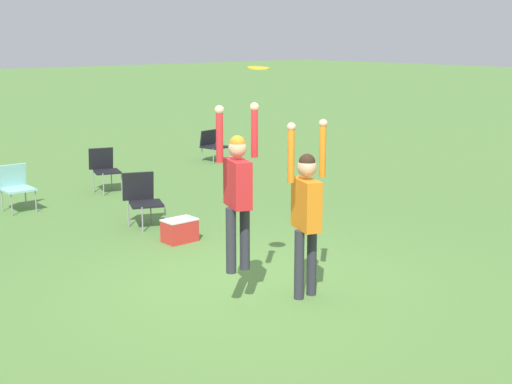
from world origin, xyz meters
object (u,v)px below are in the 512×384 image
object	(u,v)px
person_defending	(306,205)
camping_chair_0	(143,196)
person_jumping	(238,185)
camping_chair_5	(212,144)
frisbee	(259,68)
camping_chair_2	(104,166)
cooler_box	(180,230)
camping_chair_4	(15,184)

from	to	relation	value
person_defending	camping_chair_0	xyz separation A→B (m)	(0.27, 4.13, -0.64)
person_jumping	person_defending	world-z (taller)	person_jumping
camping_chair_0	camping_chair_5	bearing A→B (deg)	-114.04
person_jumping	frisbee	size ratio (longest dim) A/B	7.58
camping_chair_0	camping_chair_5	distance (m)	6.36
person_jumping	camping_chair_2	distance (m)	6.96
frisbee	camping_chair_0	distance (m)	4.54
frisbee	camping_chair_0	xyz separation A→B (m)	(0.79, 3.86, -2.27)
cooler_box	camping_chair_0	bearing A→B (deg)	86.85
camping_chair_2	cooler_box	bearing A→B (deg)	95.08
person_jumping	camping_chair_2	world-z (taller)	person_jumping
camping_chair_2	camping_chair_4	xyz separation A→B (m)	(-2.02, -0.37, -0.03)
person_jumping	camping_chair_5	bearing A→B (deg)	-15.39
camping_chair_0	cooler_box	world-z (taller)	camping_chair_0
person_defending	camping_chair_4	xyz separation A→B (m)	(-0.91, 6.56, -0.66)
camping_chair_2	person_jumping	bearing A→B (deg)	91.79
camping_chair_2	cooler_box	xyz separation A→B (m)	(-0.91, -3.96, -0.35)
frisbee	camping_chair_0	bearing A→B (deg)	78.43
person_defending	camping_chair_2	distance (m)	7.04
person_jumping	camping_chair_5	size ratio (longest dim) A/B	2.52
frisbee	cooler_box	world-z (taller)	frisbee
camping_chair_0	camping_chair_4	world-z (taller)	camping_chair_0
person_jumping	camping_chair_0	size ratio (longest dim) A/B	2.16
person_defending	cooler_box	world-z (taller)	person_defending
frisbee	camping_chair_2	size ratio (longest dim) A/B	0.29
camping_chair_2	camping_chair_5	world-z (taller)	camping_chair_2
camping_chair_4	person_defending	bearing A→B (deg)	99.40
camping_chair_0	camping_chair_4	xyz separation A→B (m)	(-1.17, 2.43, -0.02)
frisbee	camping_chair_4	xyz separation A→B (m)	(-0.38, 6.28, -2.28)
cooler_box	frisbee	bearing A→B (deg)	-105.06
person_defending	camping_chair_4	bearing A→B (deg)	-151.86
person_defending	frisbee	size ratio (longest dim) A/B	8.40
person_defending	cooler_box	bearing A→B (deg)	-163.67
person_jumping	camping_chair_5	world-z (taller)	person_jumping
camping_chair_4	cooler_box	xyz separation A→B (m)	(1.11, -3.59, -0.31)
camping_chair_5	camping_chair_0	bearing A→B (deg)	32.96
camping_chair_5	cooler_box	xyz separation A→B (m)	(-4.79, -5.42, -0.26)
person_jumping	cooler_box	size ratio (longest dim) A/B	3.84
camping_chair_0	camping_chair_4	bearing A→B (deg)	-40.30
camping_chair_5	camping_chair_2	bearing A→B (deg)	11.57
frisbee	cooler_box	distance (m)	3.82
camping_chair_2	camping_chair_5	size ratio (longest dim) A/B	1.15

